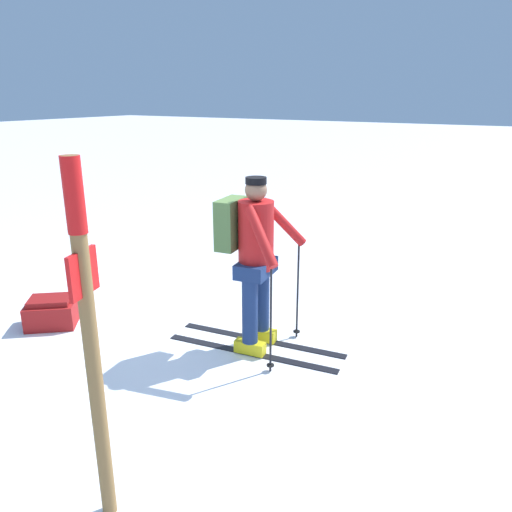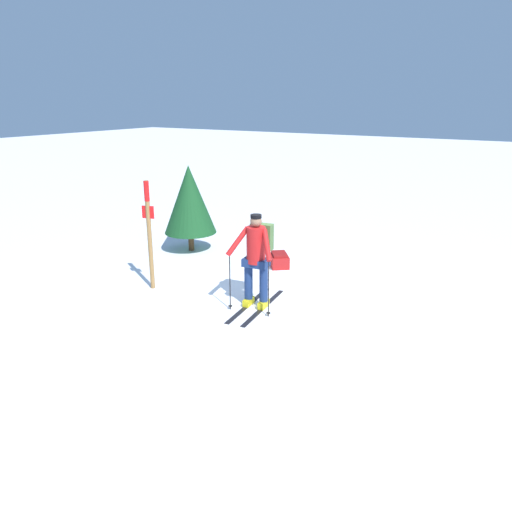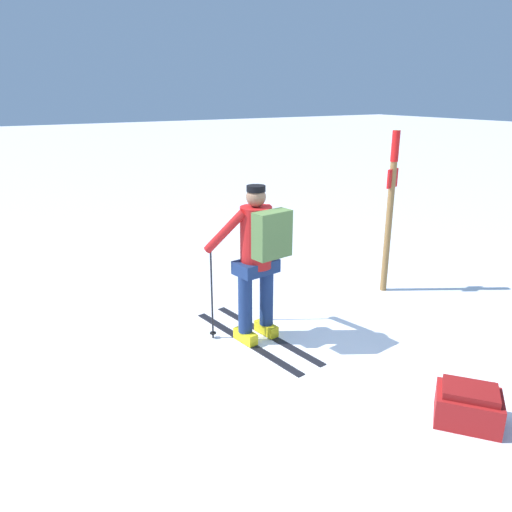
% 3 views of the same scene
% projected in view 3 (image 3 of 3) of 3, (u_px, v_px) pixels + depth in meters
% --- Properties ---
extents(ground_plane, '(80.00, 80.00, 0.00)m').
position_uv_depth(ground_plane, '(319.00, 360.00, 5.06)').
color(ground_plane, white).
extents(skier, '(1.80, 0.88, 1.70)m').
position_uv_depth(skier, '(258.00, 254.00, 5.17)').
color(skier, black).
rests_on(skier, ground_plane).
extents(dropped_backpack, '(0.63, 0.61, 0.32)m').
position_uv_depth(dropped_backpack, '(468.00, 406.00, 4.06)').
color(dropped_backpack, maroon).
rests_on(dropped_backpack, ground_plane).
extents(trail_marker, '(0.10, 0.24, 2.13)m').
position_uv_depth(trail_marker, '(391.00, 200.00, 6.44)').
color(trail_marker, olive).
rests_on(trail_marker, ground_plane).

